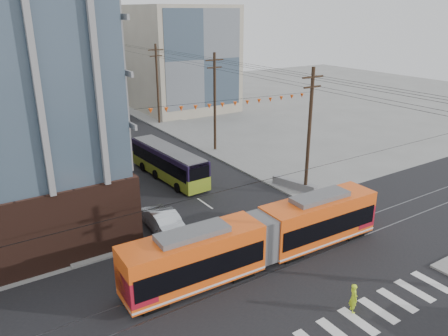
% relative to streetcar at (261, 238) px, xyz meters
% --- Properties ---
extents(ground, '(160.00, 160.00, 0.00)m').
position_rel_streetcar_xyz_m(ground, '(1.61, -4.29, -1.75)').
color(ground, slate).
extents(bg_bldg_ne_near, '(14.00, 14.00, 16.00)m').
position_rel_streetcar_xyz_m(bg_bldg_ne_near, '(17.61, 43.71, 6.25)').
color(bg_bldg_ne_near, gray).
rests_on(bg_bldg_ne_near, ground).
extents(bg_bldg_ne_far, '(16.00, 16.00, 14.00)m').
position_rel_streetcar_xyz_m(bg_bldg_ne_far, '(19.61, 63.71, 5.25)').
color(bg_bldg_ne_far, '#8C99A5').
rests_on(bg_bldg_ne_far, ground).
extents(utility_pole_far, '(0.30, 0.30, 11.00)m').
position_rel_streetcar_xyz_m(utility_pole_far, '(10.11, 51.71, 3.75)').
color(utility_pole_far, black).
rests_on(utility_pole_far, ground).
extents(streetcar, '(18.23, 3.01, 3.50)m').
position_rel_streetcar_xyz_m(streetcar, '(0.00, 0.00, 0.00)').
color(streetcar, '#F25413').
rests_on(streetcar, ground).
extents(city_bus, '(3.00, 11.01, 3.09)m').
position_rel_streetcar_xyz_m(city_bus, '(1.74, 16.76, -0.21)').
color(city_bus, black).
rests_on(city_bus, ground).
extents(parked_car_silver, '(2.03, 5.16, 1.67)m').
position_rel_streetcar_xyz_m(parked_car_silver, '(-3.40, 7.54, -0.91)').
color(parked_car_silver, '#B8BEC5').
rests_on(parked_car_silver, ground).
extents(parked_car_white, '(3.43, 4.72, 1.27)m').
position_rel_streetcar_xyz_m(parked_car_white, '(-4.12, 16.22, -1.12)').
color(parked_car_white, beige).
rests_on(parked_car_white, ground).
extents(parked_car_grey, '(3.67, 5.42, 1.38)m').
position_rel_streetcar_xyz_m(parked_car_grey, '(-3.61, 18.01, -1.06)').
color(parked_car_grey, slate).
rests_on(parked_car_grey, ground).
extents(pedestrian, '(0.63, 0.73, 1.71)m').
position_rel_streetcar_xyz_m(pedestrian, '(1.16, -6.56, -0.90)').
color(pedestrian, '#C8F024').
rests_on(pedestrian, ground).
extents(jersey_barrier, '(2.14, 4.41, 0.86)m').
position_rel_streetcar_xyz_m(jersey_barrier, '(9.91, 7.92, -1.32)').
color(jersey_barrier, gray).
rests_on(jersey_barrier, ground).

